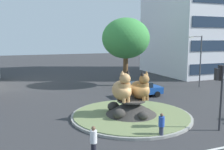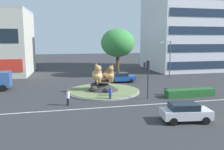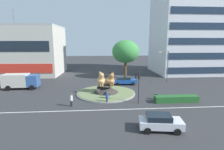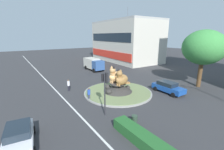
{
  "view_description": "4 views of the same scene",
  "coord_description": "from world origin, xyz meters",
  "px_view_note": "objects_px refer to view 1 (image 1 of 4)",
  "views": [
    {
      "loc": [
        -8.5,
        -17.61,
        6.32
      ],
      "look_at": [
        -1.78,
        -0.31,
        3.56
      ],
      "focal_mm": 40.12,
      "sensor_mm": 36.0,
      "label": 1
    },
    {
      "loc": [
        -5.6,
        -29.88,
        7.01
      ],
      "look_at": [
        0.84,
        -1.55,
        2.47
      ],
      "focal_mm": 37.33,
      "sensor_mm": 36.0,
      "label": 2
    },
    {
      "loc": [
        -1.11,
        -28.02,
        8.48
      ],
      "look_at": [
        1.02,
        0.16,
        3.1
      ],
      "focal_mm": 28.01,
      "sensor_mm": 36.0,
      "label": 3
    },
    {
      "loc": [
        16.61,
        -12.46,
        8.0
      ],
      "look_at": [
        -1.12,
        -0.26,
        2.45
      ],
      "focal_mm": 24.55,
      "sensor_mm": 36.0,
      "label": 4
    }
  ],
  "objects_px": {
    "cat_statue_calico": "(122,89)",
    "cat_statue_tabby": "(141,89)",
    "streetlight_arm": "(199,57)",
    "traffic_light_mast": "(220,83)",
    "broadleaf_tree_behind_island": "(126,38)",
    "pedestrian_white_shirt": "(94,141)",
    "pedestrian_blue_shirt": "(161,125)",
    "sedan_on_far_lane": "(140,89)"
  },
  "relations": [
    {
      "from": "cat_statue_tabby",
      "to": "broadleaf_tree_behind_island",
      "type": "bearing_deg",
      "value": 148.69
    },
    {
      "from": "pedestrian_white_shirt",
      "to": "sedan_on_far_lane",
      "type": "relative_size",
      "value": 0.37
    },
    {
      "from": "cat_statue_calico",
      "to": "sedan_on_far_lane",
      "type": "distance_m",
      "value": 7.76
    },
    {
      "from": "traffic_light_mast",
      "to": "broadleaf_tree_behind_island",
      "type": "height_order",
      "value": "broadleaf_tree_behind_island"
    },
    {
      "from": "broadleaf_tree_behind_island",
      "to": "sedan_on_far_lane",
      "type": "bearing_deg",
      "value": -99.95
    },
    {
      "from": "traffic_light_mast",
      "to": "sedan_on_far_lane",
      "type": "height_order",
      "value": "traffic_light_mast"
    },
    {
      "from": "cat_statue_tabby",
      "to": "pedestrian_white_shirt",
      "type": "relative_size",
      "value": 1.43
    },
    {
      "from": "broadleaf_tree_behind_island",
      "to": "pedestrian_white_shirt",
      "type": "bearing_deg",
      "value": -119.01
    },
    {
      "from": "traffic_light_mast",
      "to": "broadleaf_tree_behind_island",
      "type": "bearing_deg",
      "value": 7.41
    },
    {
      "from": "cat_statue_calico",
      "to": "cat_statue_tabby",
      "type": "bearing_deg",
      "value": 84.45
    },
    {
      "from": "pedestrian_blue_shirt",
      "to": "sedan_on_far_lane",
      "type": "bearing_deg",
      "value": 173.19
    },
    {
      "from": "cat_statue_calico",
      "to": "pedestrian_white_shirt",
      "type": "bearing_deg",
      "value": -39.32
    },
    {
      "from": "cat_statue_calico",
      "to": "broadleaf_tree_behind_island",
      "type": "distance_m",
      "value": 14.23
    },
    {
      "from": "sedan_on_far_lane",
      "to": "broadleaf_tree_behind_island",
      "type": "bearing_deg",
      "value": 81.29
    },
    {
      "from": "traffic_light_mast",
      "to": "streetlight_arm",
      "type": "distance_m",
      "value": 15.51
    },
    {
      "from": "traffic_light_mast",
      "to": "sedan_on_far_lane",
      "type": "xyz_separation_m",
      "value": [
        -0.32,
        10.81,
        -2.48
      ]
    },
    {
      "from": "pedestrian_blue_shirt",
      "to": "pedestrian_white_shirt",
      "type": "bearing_deg",
      "value": -64.51
    },
    {
      "from": "streetlight_arm",
      "to": "pedestrian_blue_shirt",
      "type": "height_order",
      "value": "streetlight_arm"
    },
    {
      "from": "broadleaf_tree_behind_island",
      "to": "streetlight_arm",
      "type": "relative_size",
      "value": 1.35
    },
    {
      "from": "traffic_light_mast",
      "to": "streetlight_arm",
      "type": "xyz_separation_m",
      "value": [
        8.96,
        12.64,
        0.58
      ]
    },
    {
      "from": "cat_statue_tabby",
      "to": "pedestrian_white_shirt",
      "type": "distance_m",
      "value": 8.02
    },
    {
      "from": "cat_statue_tabby",
      "to": "pedestrian_blue_shirt",
      "type": "xyz_separation_m",
      "value": [
        -0.86,
        -4.54,
        -1.43
      ]
    },
    {
      "from": "traffic_light_mast",
      "to": "sedan_on_far_lane",
      "type": "distance_m",
      "value": 11.09
    },
    {
      "from": "cat_statue_calico",
      "to": "pedestrian_white_shirt",
      "type": "distance_m",
      "value": 7.06
    },
    {
      "from": "broadleaf_tree_behind_island",
      "to": "pedestrian_blue_shirt",
      "type": "bearing_deg",
      "value": -106.88
    },
    {
      "from": "cat_statue_calico",
      "to": "pedestrian_white_shirt",
      "type": "xyz_separation_m",
      "value": [
        -4.09,
        -5.58,
        -1.42
      ]
    },
    {
      "from": "streetlight_arm",
      "to": "pedestrian_white_shirt",
      "type": "bearing_deg",
      "value": 22.35
    },
    {
      "from": "cat_statue_calico",
      "to": "broadleaf_tree_behind_island",
      "type": "height_order",
      "value": "broadleaf_tree_behind_island"
    },
    {
      "from": "pedestrian_white_shirt",
      "to": "sedan_on_far_lane",
      "type": "height_order",
      "value": "pedestrian_white_shirt"
    },
    {
      "from": "cat_statue_calico",
      "to": "traffic_light_mast",
      "type": "bearing_deg",
      "value": 43.13
    },
    {
      "from": "pedestrian_white_shirt",
      "to": "sedan_on_far_lane",
      "type": "bearing_deg",
      "value": -44.43
    },
    {
      "from": "sedan_on_far_lane",
      "to": "cat_statue_calico",
      "type": "bearing_deg",
      "value": -127.28
    },
    {
      "from": "cat_statue_calico",
      "to": "sedan_on_far_lane",
      "type": "xyz_separation_m",
      "value": [
        4.74,
        5.95,
        -1.49
      ]
    },
    {
      "from": "cat_statue_calico",
      "to": "streetlight_arm",
      "type": "xyz_separation_m",
      "value": [
        14.02,
        7.79,
        1.56
      ]
    },
    {
      "from": "cat_statue_calico",
      "to": "pedestrian_blue_shirt",
      "type": "height_order",
      "value": "cat_statue_calico"
    },
    {
      "from": "cat_statue_tabby",
      "to": "traffic_light_mast",
      "type": "distance_m",
      "value": 6.01
    },
    {
      "from": "streetlight_arm",
      "to": "sedan_on_far_lane",
      "type": "bearing_deg",
      "value": -2.89
    },
    {
      "from": "cat_statue_calico",
      "to": "streetlight_arm",
      "type": "relative_size",
      "value": 0.39
    },
    {
      "from": "traffic_light_mast",
      "to": "sedan_on_far_lane",
      "type": "bearing_deg",
      "value": 11.79
    },
    {
      "from": "cat_statue_tabby",
      "to": "pedestrian_blue_shirt",
      "type": "relative_size",
      "value": 1.54
    },
    {
      "from": "streetlight_arm",
      "to": "traffic_light_mast",
      "type": "bearing_deg",
      "value": 40.58
    },
    {
      "from": "cat_statue_calico",
      "to": "broadleaf_tree_behind_island",
      "type": "bearing_deg",
      "value": 151.54
    }
  ]
}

